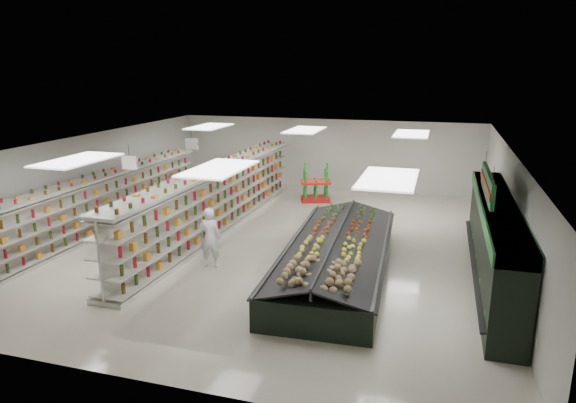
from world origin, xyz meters
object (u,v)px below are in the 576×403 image
(gondola_left, at_px, (107,203))
(shopper_main, at_px, (210,237))
(soda_endcap, at_px, (316,184))
(produce_island, at_px, (337,254))
(shopper_background, at_px, (203,187))
(gondola_center, at_px, (218,201))

(gondola_left, bearing_deg, shopper_main, -23.74)
(soda_endcap, bearing_deg, produce_island, -71.92)
(shopper_main, bearing_deg, shopper_background, -67.62)
(produce_island, xyz_separation_m, shopper_background, (-6.37, 4.87, 0.39))
(shopper_background, bearing_deg, gondola_left, 133.76)
(gondola_center, bearing_deg, shopper_main, -68.52)
(soda_endcap, bearing_deg, gondola_left, -137.05)
(gondola_left, height_order, shopper_background, gondola_left)
(gondola_center, distance_m, soda_endcap, 5.27)
(produce_island, relative_size, shopper_background, 4.27)
(shopper_main, relative_size, shopper_background, 0.96)
(soda_endcap, bearing_deg, shopper_background, -147.79)
(gondola_left, distance_m, shopper_main, 5.48)
(produce_island, distance_m, shopper_main, 3.59)
(soda_endcap, relative_size, shopper_main, 0.91)
(produce_island, relative_size, shopper_main, 4.45)
(gondola_center, height_order, shopper_main, gondola_center)
(gondola_center, height_order, soda_endcap, gondola_center)
(gondola_left, height_order, shopper_main, gondola_left)
(shopper_background, bearing_deg, produce_island, -139.72)
(produce_island, bearing_deg, soda_endcap, 108.08)
(shopper_background, bearing_deg, gondola_center, -155.97)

